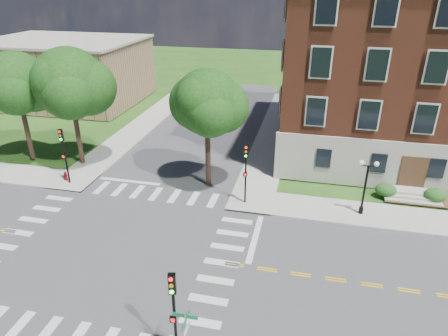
% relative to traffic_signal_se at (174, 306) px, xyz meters
% --- Properties ---
extents(ground, '(160.00, 160.00, 0.00)m').
position_rel_traffic_signal_se_xyz_m(ground, '(-6.78, 7.09, -3.19)').
color(ground, '#214F16').
rests_on(ground, ground).
extents(road_ew, '(90.00, 12.00, 0.01)m').
position_rel_traffic_signal_se_xyz_m(road_ew, '(-6.78, 7.09, -3.18)').
color(road_ew, '#3D3D3F').
rests_on(road_ew, ground).
extents(road_ns, '(12.00, 90.00, 0.01)m').
position_rel_traffic_signal_se_xyz_m(road_ns, '(-6.78, 7.09, -3.18)').
color(road_ns, '#3D3D3F').
rests_on(road_ns, ground).
extents(sidewalk_ne, '(34.00, 34.00, 0.12)m').
position_rel_traffic_signal_se_xyz_m(sidewalk_ne, '(8.60, 22.46, -3.13)').
color(sidewalk_ne, '#9E9B93').
rests_on(sidewalk_ne, ground).
extents(sidewalk_nw, '(34.00, 34.00, 0.12)m').
position_rel_traffic_signal_se_xyz_m(sidewalk_nw, '(-22.15, 22.46, -3.13)').
color(sidewalk_nw, '#9E9B93').
rests_on(sidewalk_nw, ground).
extents(crosswalk_east, '(2.20, 10.20, 0.02)m').
position_rel_traffic_signal_se_xyz_m(crosswalk_east, '(0.42, 7.09, -3.19)').
color(crosswalk_east, silver).
rests_on(crosswalk_east, ground).
extents(stop_bar_east, '(0.40, 5.50, 0.00)m').
position_rel_traffic_signal_se_xyz_m(stop_bar_east, '(2.02, 10.09, -3.19)').
color(stop_bar_east, silver).
rests_on(stop_bar_east, ground).
extents(secondary_building, '(20.40, 15.40, 8.30)m').
position_rel_traffic_signal_se_xyz_m(secondary_building, '(-28.78, 37.09, 1.09)').
color(secondary_building, '#987254').
rests_on(secondary_building, ground).
extents(tree_b, '(5.55, 5.55, 10.10)m').
position_rel_traffic_signal_se_xyz_m(tree_b, '(-20.77, 17.99, 4.24)').
color(tree_b, black).
rests_on(tree_b, ground).
extents(tree_c, '(6.20, 6.20, 10.60)m').
position_rel_traffic_signal_se_xyz_m(tree_c, '(-15.68, 18.29, 4.42)').
color(tree_c, black).
rests_on(tree_c, ground).
extents(tree_d, '(5.17, 5.17, 9.66)m').
position_rel_traffic_signal_se_xyz_m(tree_d, '(-3.02, 16.83, 3.98)').
color(tree_d, black).
rests_on(tree_d, ground).
extents(traffic_signal_se, '(0.36, 0.42, 4.80)m').
position_rel_traffic_signal_se_xyz_m(traffic_signal_se, '(0.00, 0.00, 0.00)').
color(traffic_signal_se, black).
rests_on(traffic_signal_se, ground).
extents(traffic_signal_ne, '(0.38, 0.45, 4.80)m').
position_rel_traffic_signal_se_xyz_m(traffic_signal_ne, '(0.53, 14.43, 0.00)').
color(traffic_signal_ne, black).
rests_on(traffic_signal_ne, ground).
extents(traffic_signal_nw, '(0.36, 0.41, 4.80)m').
position_rel_traffic_signal_se_xyz_m(traffic_signal_nw, '(-14.55, 14.33, 0.00)').
color(traffic_signal_nw, black).
rests_on(traffic_signal_nw, ground).
extents(twin_lamp_west, '(1.36, 0.36, 4.23)m').
position_rel_traffic_signal_se_xyz_m(twin_lamp_west, '(9.15, 14.81, -0.66)').
color(twin_lamp_west, black).
rests_on(twin_lamp_west, ground).
extents(street_sign_pole, '(1.10, 1.10, 3.10)m').
position_rel_traffic_signal_se_xyz_m(street_sign_pole, '(0.63, -0.34, -0.88)').
color(street_sign_pole, gray).
rests_on(street_sign_pole, ground).
extents(fire_hydrant, '(0.35, 0.35, 0.75)m').
position_rel_traffic_signal_se_xyz_m(fire_hydrant, '(-15.16, 14.77, -2.72)').
color(fire_hydrant, maroon).
rests_on(fire_hydrant, ground).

